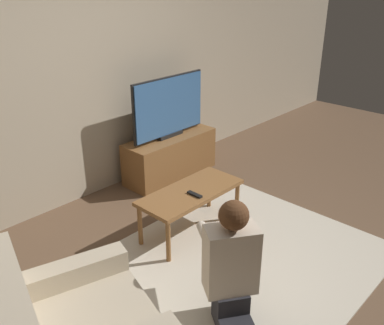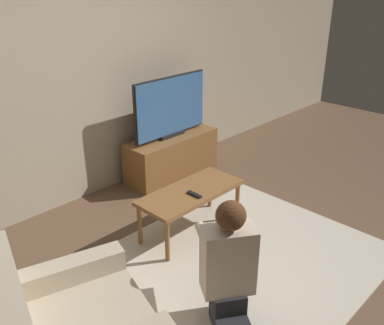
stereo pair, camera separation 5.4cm
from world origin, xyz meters
name	(u,v)px [view 1 (the left image)]	position (x,y,z in m)	size (l,w,h in m)	color
ground_plane	(226,272)	(0.00, 0.00, 0.00)	(10.00, 10.00, 0.00)	brown
wall_back	(74,74)	(0.00, 1.93, 1.30)	(10.00, 0.06, 2.60)	tan
rug	(226,272)	(0.00, 0.00, 0.01)	(2.61, 1.90, 0.02)	beige
tv_stand	(170,156)	(0.94, 1.60, 0.24)	(1.13, 0.40, 0.49)	brown
tv	(169,107)	(0.94, 1.60, 0.83)	(1.01, 0.08, 0.68)	black
coffee_table	(191,195)	(0.23, 0.60, 0.38)	(0.98, 0.43, 0.43)	brown
person_kneeling	(231,265)	(-0.38, -0.34, 0.47)	(0.64, 0.78, 0.92)	#232328
remote	(195,194)	(0.19, 0.52, 0.44)	(0.04, 0.15, 0.02)	black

